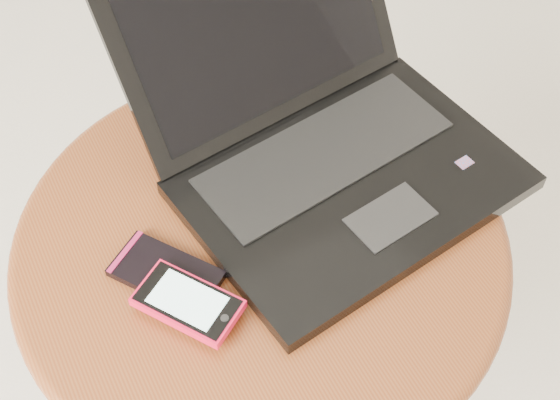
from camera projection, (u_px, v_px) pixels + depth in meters
table at (262, 280)px, 1.01m from camera, size 0.61×0.61×0.48m
laptop at (324, 139)px, 0.97m from camera, size 0.45×0.46×0.23m
phone_black at (166, 273)px, 0.89m from camera, size 0.12×0.14×0.01m
phone_pink at (188, 303)px, 0.85m from camera, size 0.12×0.13×0.01m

